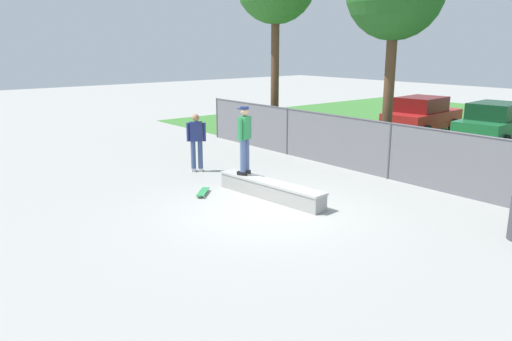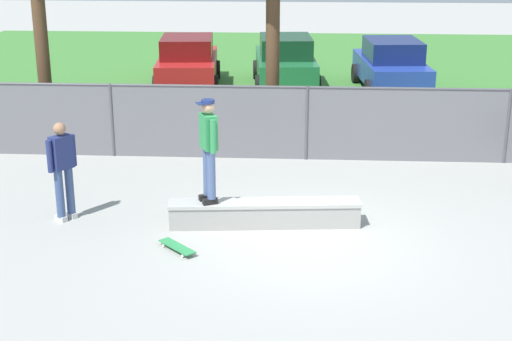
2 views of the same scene
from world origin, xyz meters
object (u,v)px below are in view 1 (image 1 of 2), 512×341
Objects in this scene: skateboarder at (245,137)px; car_red at (422,115)px; bystander at (196,140)px; skateboard at (203,192)px; concrete_ledge at (270,190)px; car_green at (495,123)px.

skateboarder is 11.90m from car_red.
bystander is (-0.54, -11.54, 0.17)m from car_red.
bystander is (-2.22, 1.24, 0.94)m from skateboard.
concrete_ledge is 4.82× the size of skateboard.
bystander is at bearing -92.67° from car_red.
skateboarder is 1.84m from skateboard.
car_red is 11.55m from bystander.
concrete_ledge reaches higher than skateboard.
skateboarder reaches higher than car_green.
skateboard is 13.16m from car_green.
bystander is (-2.64, 0.15, -0.48)m from skateboarder.
skateboarder is 0.42× the size of car_green.
concrete_ledge is 1.87× the size of skateboarder.
bystander is at bearing 150.76° from skateboard.
bystander is at bearing 176.71° from skateboarder.
bystander is at bearing -107.34° from car_green.
bystander is (-3.69, -11.81, 0.17)m from car_green.
car_red is at bearing 97.51° from skateboard.
car_green reaches higher than concrete_ledge.
skateboarder is 2.69m from bystander.
concrete_ledge is 12.02m from car_red.
concrete_ledge is at bearing -90.40° from car_green.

